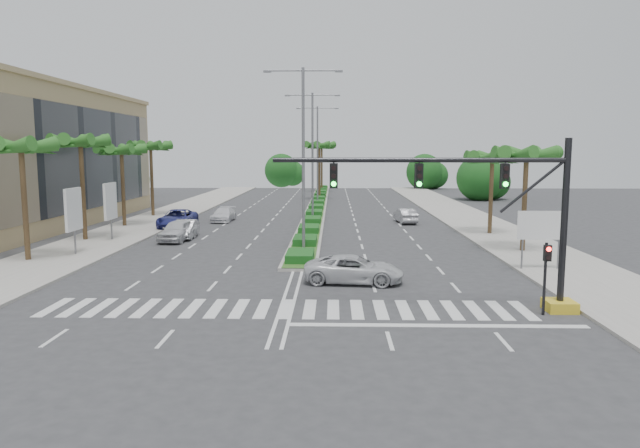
% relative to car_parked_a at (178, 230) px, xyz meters
% --- Properties ---
extents(ground, '(160.00, 160.00, 0.00)m').
position_rel_car_parked_a_xyz_m(ground, '(9.67, -18.36, -0.78)').
color(ground, '#333335').
rests_on(ground, ground).
extents(footpath_right, '(6.00, 120.00, 0.15)m').
position_rel_car_parked_a_xyz_m(footpath_right, '(24.87, 1.64, -0.71)').
color(footpath_right, gray).
rests_on(footpath_right, ground).
extents(footpath_left, '(6.00, 120.00, 0.15)m').
position_rel_car_parked_a_xyz_m(footpath_left, '(-5.53, 1.64, -0.71)').
color(footpath_left, gray).
rests_on(footpath_left, ground).
extents(median, '(2.20, 75.00, 0.20)m').
position_rel_car_parked_a_xyz_m(median, '(9.67, 26.64, -0.68)').
color(median, gray).
rests_on(median, ground).
extents(median_grass, '(1.80, 75.00, 0.04)m').
position_rel_car_parked_a_xyz_m(median_grass, '(9.67, 26.64, -0.56)').
color(median_grass, '#3D6121').
rests_on(median_grass, median).
extents(building, '(12.00, 36.00, 12.00)m').
position_rel_car_parked_a_xyz_m(building, '(-16.33, 7.64, 5.22)').
color(building, tan).
rests_on(building, ground).
extents(signal_gantry, '(12.60, 1.20, 7.20)m').
position_rel_car_parked_a_xyz_m(signal_gantry, '(18.94, -18.36, 2.68)').
color(signal_gantry, gold).
rests_on(signal_gantry, ground).
extents(pedestrian_signal, '(0.28, 0.36, 3.00)m').
position_rel_car_parked_a_xyz_m(pedestrian_signal, '(20.27, -19.04, 1.26)').
color(pedestrian_signal, black).
rests_on(pedestrian_signal, ground).
extents(direction_sign, '(2.70, 0.11, 3.40)m').
position_rel_car_parked_a_xyz_m(direction_sign, '(23.17, -10.37, 1.67)').
color(direction_sign, slate).
rests_on(direction_sign, ground).
extents(billboard_near, '(0.18, 2.10, 4.35)m').
position_rel_car_parked_a_xyz_m(billboard_near, '(-4.83, -6.36, 2.18)').
color(billboard_near, slate).
rests_on(billboard_near, ground).
extents(billboard_far, '(0.18, 2.10, 4.35)m').
position_rel_car_parked_a_xyz_m(billboard_far, '(-4.83, -0.36, 2.18)').
color(billboard_far, slate).
rests_on(billboard_far, ground).
extents(palm_left_near, '(4.57, 4.68, 7.55)m').
position_rel_car_parked_a_xyz_m(palm_left_near, '(-6.83, -8.36, 5.91)').
color(palm_left_near, brown).
rests_on(palm_left_near, ground).
extents(palm_left_mid, '(4.57, 4.68, 7.95)m').
position_rel_car_parked_a_xyz_m(palm_left_mid, '(-6.83, -0.36, 6.29)').
color(palm_left_mid, brown).
rests_on(palm_left_mid, ground).
extents(palm_left_far, '(4.57, 4.68, 7.35)m').
position_rel_car_parked_a_xyz_m(palm_left_far, '(-6.83, 7.64, 5.71)').
color(palm_left_far, brown).
rests_on(palm_left_far, ground).
extents(palm_left_end, '(4.57, 4.68, 7.75)m').
position_rel_car_parked_a_xyz_m(palm_left_end, '(-6.83, 15.64, 6.10)').
color(palm_left_end, brown).
rests_on(palm_left_end, ground).
extents(palm_right_near, '(4.57, 4.68, 7.05)m').
position_rel_car_parked_a_xyz_m(palm_right_near, '(24.17, -4.36, 5.42)').
color(palm_right_near, brown).
rests_on(palm_right_near, ground).
extents(palm_right_far, '(4.57, 4.68, 6.75)m').
position_rel_car_parked_a_xyz_m(palm_right_far, '(24.17, 3.64, 5.13)').
color(palm_right_far, brown).
rests_on(palm_right_far, ground).
extents(palm_median_a, '(4.57, 4.68, 8.05)m').
position_rel_car_parked_a_xyz_m(palm_median_a, '(9.67, 36.64, 6.39)').
color(palm_median_a, brown).
rests_on(palm_median_a, ground).
extents(palm_median_b, '(4.57, 4.68, 8.05)m').
position_rel_car_parked_a_xyz_m(palm_median_b, '(9.67, 51.64, 6.39)').
color(palm_median_b, brown).
rests_on(palm_median_b, ground).
extents(streetlight_near, '(5.10, 0.25, 12.00)m').
position_rel_car_parked_a_xyz_m(streetlight_near, '(9.67, -4.36, 6.03)').
color(streetlight_near, slate).
rests_on(streetlight_near, ground).
extents(streetlight_mid, '(5.10, 0.25, 12.00)m').
position_rel_car_parked_a_xyz_m(streetlight_mid, '(9.67, 11.64, 6.03)').
color(streetlight_mid, slate).
rests_on(streetlight_mid, ground).
extents(streetlight_far, '(5.10, 0.25, 12.00)m').
position_rel_car_parked_a_xyz_m(streetlight_far, '(9.67, 27.64, 6.03)').
color(streetlight_far, slate).
rests_on(streetlight_far, ground).
extents(car_parked_a, '(2.32, 4.76, 1.56)m').
position_rel_car_parked_a_xyz_m(car_parked_a, '(0.00, 0.00, 0.00)').
color(car_parked_a, silver).
rests_on(car_parked_a, ground).
extents(car_parked_b, '(1.69, 4.28, 1.39)m').
position_rel_car_parked_a_xyz_m(car_parked_b, '(0.22, 1.38, -0.09)').
color(car_parked_b, '#A7A8AC').
rests_on(car_parked_b, ground).
extents(car_parked_c, '(2.74, 5.75, 1.59)m').
position_rel_car_parked_a_xyz_m(car_parked_c, '(-2.00, 7.28, 0.01)').
color(car_parked_c, navy).
rests_on(car_parked_c, ground).
extents(car_parked_d, '(1.95, 4.52, 1.30)m').
position_rel_car_parked_a_xyz_m(car_parked_d, '(1.12, 12.02, -0.13)').
color(car_parked_d, silver).
rests_on(car_parked_d, ground).
extents(car_crossing, '(5.23, 2.83, 1.39)m').
position_rel_car_parked_a_xyz_m(car_crossing, '(12.72, -13.38, -0.08)').
color(car_crossing, silver).
rests_on(car_crossing, ground).
extents(car_right, '(1.91, 4.32, 1.38)m').
position_rel_car_parked_a_xyz_m(car_right, '(18.38, 11.20, -0.09)').
color(car_right, '#A6A5AA').
rests_on(car_right, ground).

